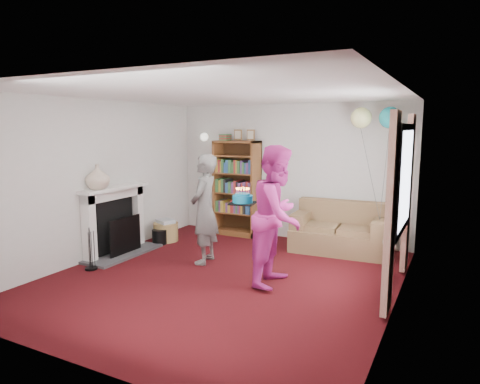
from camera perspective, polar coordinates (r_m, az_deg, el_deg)
The scene contains 16 objects.
ground at distance 6.06m, azimuth -2.30°, elevation -11.36°, with size 5.00×5.00×0.00m, color #340709.
wall_back at distance 8.02m, azimuth 6.53°, elevation 2.69°, with size 4.50×0.02×2.50m, color silver.
wall_left at distance 7.14m, azimuth -18.35°, elevation 1.58°, with size 0.02×5.00×2.50m, color silver.
wall_right at distance 5.05m, azimuth 20.53°, elevation -1.29°, with size 0.02×5.00×2.50m, color silver.
ceiling at distance 5.71m, azimuth -2.45°, elevation 12.97°, with size 4.50×5.00×0.01m, color white.
fireplace at distance 7.28m, azimuth -16.05°, elevation -4.09°, with size 0.55×1.80×1.12m.
window_bay at distance 5.65m, azimuth 20.69°, elevation -0.78°, with size 0.14×2.02×2.20m.
wall_sconce at distance 8.63m, azimuth -4.78°, elevation 7.33°, with size 0.16×0.23×0.16m.
bookcase at distance 8.27m, azimuth -0.34°, elevation 0.46°, with size 0.86×0.42×2.03m.
sofa at distance 7.43m, azimuth 13.27°, elevation -5.27°, with size 1.57×0.83×0.83m.
wicker_basket at distance 8.00m, azimuth -9.86°, elevation -5.17°, with size 0.45×0.45×0.40m.
person_striped at distance 6.54m, azimuth -4.77°, elevation -2.28°, with size 0.61×0.40×1.67m, color black.
person_magenta at distance 5.65m, azimuth 5.07°, elevation -3.14°, with size 0.90×0.70×1.85m, color #B7247E.
birthday_cake at distance 5.94m, azimuth 0.35°, elevation -0.95°, with size 0.34×0.34×0.22m.
balloons at distance 7.16m, azimuth 17.60°, elevation 9.42°, with size 0.77×0.47×1.74m.
mantel_vase at distance 6.93m, azimuth -18.45°, elevation 1.93°, with size 0.37×0.37×0.38m, color beige.
Camera 1 is at (2.82, -4.95, 2.07)m, focal length 32.00 mm.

